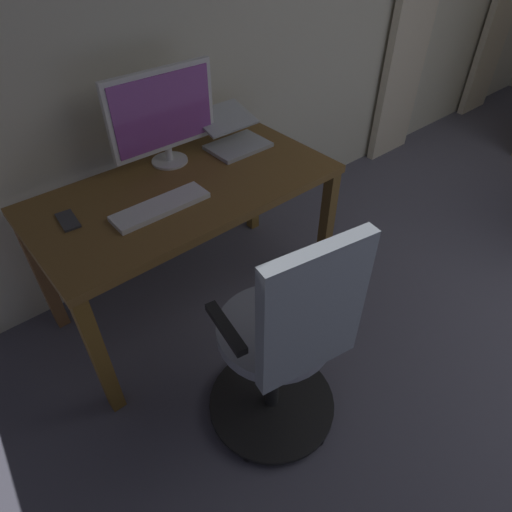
% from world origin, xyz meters
% --- Properties ---
extents(curtain_right_panel, '(0.47, 0.06, 2.10)m').
position_xyz_m(curtain_right_panel, '(-0.45, -2.63, 1.05)').
color(curtain_right_panel, beige).
rests_on(curtain_right_panel, ground).
extents(desk, '(1.43, 0.72, 0.74)m').
position_xyz_m(desk, '(1.84, -2.23, 0.65)').
color(desk, brown).
rests_on(desk, ground).
extents(office_chair, '(0.56, 0.56, 1.09)m').
position_xyz_m(office_chair, '(2.00, -1.37, 0.50)').
color(office_chair, black).
rests_on(office_chair, ground).
extents(computer_monitor, '(0.55, 0.18, 0.45)m').
position_xyz_m(computer_monitor, '(1.77, -2.47, 0.99)').
color(computer_monitor, white).
rests_on(computer_monitor, desk).
extents(computer_keyboard, '(0.43, 0.13, 0.02)m').
position_xyz_m(computer_keyboard, '(2.02, -2.13, 0.76)').
color(computer_keyboard, white).
rests_on(computer_keyboard, desk).
extents(laptop, '(0.31, 0.33, 0.16)m').
position_xyz_m(laptop, '(1.42, -2.40, 0.80)').
color(laptop, '#B7BCC1').
rests_on(laptop, desk).
extents(cell_phone_by_monitor, '(0.08, 0.15, 0.01)m').
position_xyz_m(cell_phone_by_monitor, '(2.37, -2.31, 0.75)').
color(cell_phone_by_monitor, '#333338').
rests_on(cell_phone_by_monitor, desk).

